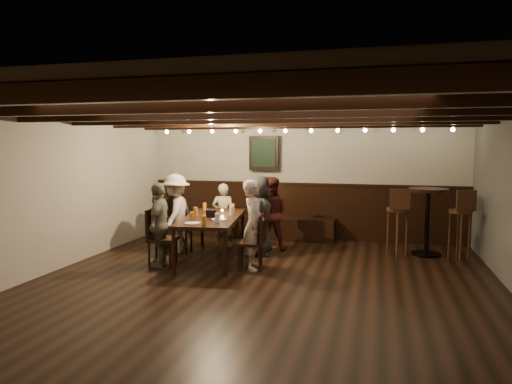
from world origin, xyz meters
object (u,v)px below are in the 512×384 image
(chair_right_near, at_px, (258,240))
(person_bench_right, at_px, (270,213))
(person_bench_centre, at_px, (223,215))
(chair_left_far, at_px, (162,249))
(person_left_near, at_px, (176,214))
(high_top_table, at_px, (428,212))
(person_right_far, at_px, (254,225))
(chair_right_far, at_px, (252,252))
(dining_table, at_px, (212,220))
(chair_left_near, at_px, (178,236))
(person_bench_left, at_px, (175,213))
(person_right_near, at_px, (259,216))
(bar_stool_right, at_px, (459,233))
(person_left_far, at_px, (159,225))
(bar_stool_left, at_px, (397,231))

(chair_right_near, bearing_deg, person_bench_right, -22.02)
(person_bench_centre, bearing_deg, chair_left_far, 64.38)
(person_left_near, distance_m, high_top_table, 4.41)
(chair_right_near, height_order, person_right_far, person_right_far)
(chair_right_far, distance_m, person_bench_centre, 1.70)
(dining_table, height_order, chair_right_far, chair_right_far)
(chair_left_near, bearing_deg, person_bench_left, -158.28)
(chair_left_near, height_order, person_right_near, person_right_near)
(high_top_table, relative_size, bar_stool_right, 0.99)
(person_bench_centre, bearing_deg, person_left_far, 63.43)
(person_bench_right, distance_m, high_top_table, 2.76)
(person_left_near, height_order, high_top_table, person_left_near)
(dining_table, relative_size, bar_stool_right, 1.75)
(bar_stool_right, bearing_deg, chair_right_far, -174.07)
(dining_table, height_order, high_top_table, high_top_table)
(chair_left_far, relative_size, person_left_far, 0.69)
(person_bench_left, relative_size, high_top_table, 1.10)
(person_bench_centre, distance_m, bar_stool_left, 3.16)
(person_right_near, relative_size, bar_stool_left, 1.17)
(person_bench_right, xyz_separation_m, person_left_far, (-1.42, -1.59, -0.00))
(chair_right_far, relative_size, person_bench_left, 0.66)
(person_bench_left, relative_size, person_bench_right, 0.96)
(chair_left_far, bearing_deg, bar_stool_left, 105.60)
(person_left_near, height_order, person_right_near, person_left_near)
(person_left_near, xyz_separation_m, person_left_far, (0.14, -0.89, -0.04))
(chair_right_far, distance_m, high_top_table, 3.21)
(person_bench_centre, relative_size, person_left_near, 0.85)
(chair_right_far, bearing_deg, person_bench_left, 50.16)
(person_left_near, xyz_separation_m, bar_stool_left, (3.80, 0.77, -0.26))
(chair_right_near, relative_size, person_bench_centre, 0.71)
(chair_right_near, relative_size, person_left_far, 0.64)
(dining_table, relative_size, person_right_near, 1.49)
(person_left_far, height_order, person_right_far, person_right_far)
(chair_left_near, xyz_separation_m, bar_stool_left, (3.78, 0.76, 0.14))
(person_right_far, distance_m, bar_stool_right, 3.52)
(chair_left_near, bearing_deg, person_right_far, 58.54)
(chair_left_near, height_order, person_bench_right, person_bench_right)
(person_bench_centre, height_order, person_left_near, person_left_near)
(dining_table, relative_size, high_top_table, 1.77)
(person_left_far, bearing_deg, chair_right_far, 90.00)
(chair_right_far, distance_m, bar_stool_right, 3.55)
(person_left_far, bearing_deg, person_bench_right, 129.29)
(chair_right_near, relative_size, person_right_near, 0.61)
(person_left_far, xyz_separation_m, person_right_far, (1.48, 0.23, 0.03))
(chair_left_far, bearing_deg, chair_left_near, -179.91)
(person_bench_left, bearing_deg, person_bench_right, 180.00)
(person_right_near, distance_m, bar_stool_right, 3.38)
(person_bench_left, relative_size, person_bench_centre, 1.07)
(chair_left_far, bearing_deg, person_bench_centre, 154.38)
(person_left_far, distance_m, bar_stool_right, 4.97)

